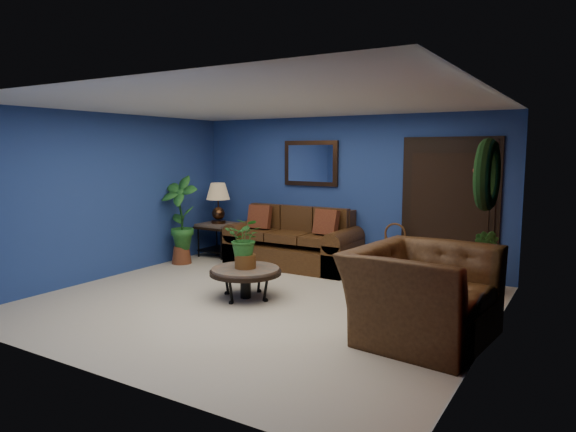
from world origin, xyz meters
The scene contains 18 objects.
floor centered at (0.00, 0.00, 0.00)m, with size 5.50×5.50×0.00m, color beige.
wall_back centered at (0.00, 2.50, 1.25)m, with size 5.50×0.04×2.50m, color navy.
wall_left centered at (-2.75, 0.00, 1.25)m, with size 0.04×5.00×2.50m, color navy.
wall_right_brick centered at (2.75, 0.00, 1.25)m, with size 0.04×5.00×2.50m, color maroon.
ceiling centered at (0.00, 0.00, 2.50)m, with size 5.50×5.00×0.02m, color silver.
crown_molding centered at (2.72, 0.00, 2.43)m, with size 0.03×5.00×0.14m, color white.
wall_mirror centered at (-0.60, 2.46, 1.72)m, with size 1.02×0.06×0.77m, color #452816.
closet_door centered at (1.75, 2.47, 1.05)m, with size 1.44×0.06×2.18m, color black.
wreath centered at (2.69, 0.05, 1.70)m, with size 0.72×0.72×0.16m, color black.
sofa centered at (-0.70, 2.08, 0.33)m, with size 2.21×0.96×1.00m.
coffee_table centered at (-0.27, 0.08, 0.35)m, with size 0.94×0.94×0.40m.
end_table centered at (-2.30, 2.05, 0.47)m, with size 0.67×0.67×0.61m.
table_lamp centered at (-2.30, 2.05, 1.07)m, with size 0.43×0.43×0.72m.
side_chair centered at (1.02, 2.11, 0.47)m, with size 0.38×0.38×0.84m.
armchair centered at (2.15, -0.18, 0.47)m, with size 1.46×1.27×0.95m, color #4B2E15.
coffee_plant centered at (-0.27, 0.08, 0.77)m, with size 0.58×0.54×0.66m.
floor_plant centered at (2.35, 1.87, 0.47)m, with size 0.43×0.35×0.89m.
tall_plant centered at (-2.45, 1.21, 0.82)m, with size 0.69×0.49×1.51m.
Camera 1 is at (3.62, -5.28, 1.93)m, focal length 32.00 mm.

